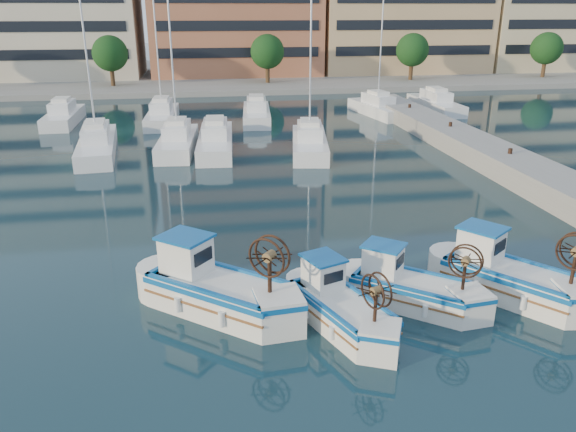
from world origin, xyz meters
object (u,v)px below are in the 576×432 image
object	(u,v)px
fishing_boat_a	(215,287)
fishing_boat_b	(339,305)
fishing_boat_d	(508,275)
fishing_boat_c	(409,286)

from	to	relation	value
fishing_boat_a	fishing_boat_b	distance (m)	3.92
fishing_boat_a	fishing_boat_d	bearing A→B (deg)	-53.77
fishing_boat_c	fishing_boat_d	distance (m)	3.44
fishing_boat_b	fishing_boat_d	bearing A→B (deg)	-12.62
fishing_boat_c	fishing_boat_d	xyz separation A→B (m)	(3.44, 0.04, 0.09)
fishing_boat_a	fishing_boat_c	distance (m)	6.16
fishing_boat_b	fishing_boat_c	size ratio (longest dim) A/B	1.03
fishing_boat_b	fishing_boat_d	size ratio (longest dim) A/B	0.90
fishing_boat_a	fishing_boat_c	size ratio (longest dim) A/B	1.21
fishing_boat_a	fishing_boat_b	xyz separation A→B (m)	(3.63, -1.46, -0.15)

